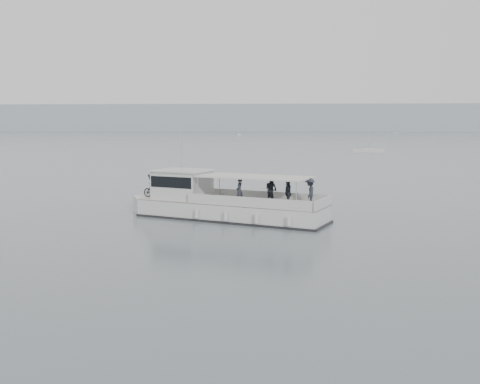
{
  "coord_description": "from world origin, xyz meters",
  "views": [
    {
      "loc": [
        3.47,
        -29.84,
        5.37
      ],
      "look_at": [
        1.85,
        0.69,
        1.6
      ],
      "focal_mm": 40.0,
      "sensor_mm": 36.0,
      "label": 1
    }
  ],
  "objects": [
    {
      "name": "moored_fleet",
      "position": [
        16.64,
        198.68,
        0.36
      ],
      "size": [
        442.45,
        333.48,
        9.55
      ],
      "color": "silver",
      "rests_on": "ground"
    },
    {
      "name": "ground",
      "position": [
        0.0,
        0.0,
        0.0
      ],
      "size": [
        1400.0,
        1400.0,
        0.0
      ],
      "primitive_type": "plane",
      "color": "#545F63",
      "rests_on": "ground"
    },
    {
      "name": "headland",
      "position": [
        0.0,
        560.0,
        14.0
      ],
      "size": [
        1400.0,
        90.0,
        28.0
      ],
      "primitive_type": "cube",
      "color": "#939EA8",
      "rests_on": "ground"
    },
    {
      "name": "tour_boat",
      "position": [
        0.33,
        1.13,
        0.87
      ],
      "size": [
        12.28,
        7.22,
        5.31
      ],
      "rotation": [
        0.0,
        0.0,
        -0.4
      ],
      "color": "silver",
      "rests_on": "ground"
    }
  ]
}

